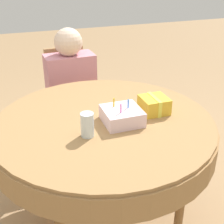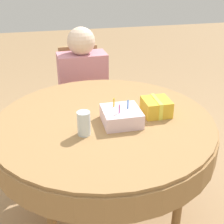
{
  "view_description": "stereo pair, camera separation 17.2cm",
  "coord_description": "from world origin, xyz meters",
  "px_view_note": "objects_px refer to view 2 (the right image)",
  "views": [
    {
      "loc": [
        -0.46,
        -1.47,
        1.6
      ],
      "look_at": [
        0.04,
        -0.02,
        0.82
      ],
      "focal_mm": 50.0,
      "sensor_mm": 36.0,
      "label": 1
    },
    {
      "loc": [
        -0.3,
        -1.51,
        1.6
      ],
      "look_at": [
        0.04,
        -0.02,
        0.82
      ],
      "focal_mm": 50.0,
      "sensor_mm": 36.0,
      "label": 2
    }
  ],
  "objects_px": {
    "birthday_cake": "(121,116)",
    "gift_box": "(156,107)",
    "person": "(83,82)",
    "drinking_glass": "(84,123)",
    "chair": "(82,99)"
  },
  "relations": [
    {
      "from": "chair",
      "to": "person",
      "type": "distance_m",
      "value": 0.21
    },
    {
      "from": "person",
      "to": "birthday_cake",
      "type": "distance_m",
      "value": 0.94
    },
    {
      "from": "birthday_cake",
      "to": "drinking_glass",
      "type": "height_order",
      "value": "birthday_cake"
    },
    {
      "from": "chair",
      "to": "gift_box",
      "type": "distance_m",
      "value": 1.07
    },
    {
      "from": "person",
      "to": "birthday_cake",
      "type": "xyz_separation_m",
      "value": [
        0.09,
        -0.93,
        0.15
      ]
    },
    {
      "from": "birthday_cake",
      "to": "drinking_glass",
      "type": "xyz_separation_m",
      "value": [
        -0.21,
        -0.08,
        0.02
      ]
    },
    {
      "from": "person",
      "to": "birthday_cake",
      "type": "height_order",
      "value": "person"
    },
    {
      "from": "chair",
      "to": "birthday_cake",
      "type": "distance_m",
      "value": 1.08
    },
    {
      "from": "person",
      "to": "drinking_glass",
      "type": "height_order",
      "value": "person"
    },
    {
      "from": "birthday_cake",
      "to": "gift_box",
      "type": "relative_size",
      "value": 1.3
    },
    {
      "from": "birthday_cake",
      "to": "gift_box",
      "type": "xyz_separation_m",
      "value": [
        0.22,
        0.06,
        0.01
      ]
    },
    {
      "from": "chair",
      "to": "person",
      "type": "relative_size",
      "value": 0.83
    },
    {
      "from": "person",
      "to": "drinking_glass",
      "type": "relative_size",
      "value": 8.72
    },
    {
      "from": "drinking_glass",
      "to": "gift_box",
      "type": "bearing_deg",
      "value": 16.93
    },
    {
      "from": "person",
      "to": "chair",
      "type": "bearing_deg",
      "value": 90.0
    }
  ]
}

